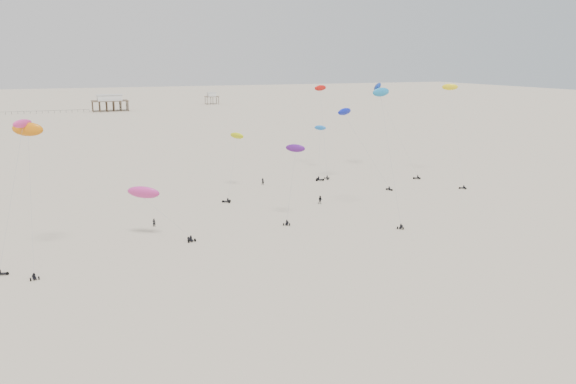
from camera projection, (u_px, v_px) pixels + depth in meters
name	position (u px, v px, depth m)	size (l,w,h in m)	color
ground_plane	(174.00, 145.00, 204.50)	(900.00, 900.00, 0.00)	#C4B39B
pavilion_main	(110.00, 104.00, 335.40)	(21.00, 13.00, 9.80)	brown
pavilion_small	(212.00, 99.00, 387.98)	(9.00, 7.00, 8.00)	brown
pier_fence	(15.00, 113.00, 317.41)	(80.20, 0.20, 1.50)	black
rig_0	(351.00, 123.00, 138.10)	(9.26, 15.46, 21.52)	black
rig_1	(293.00, 172.00, 105.10)	(5.31, 4.53, 15.23)	black
rig_2	(322.00, 112.00, 151.75)	(6.83, 15.64, 25.46)	black
rig_3	(386.00, 125.00, 105.46)	(4.19, 11.23, 25.57)	black
rig_5	(320.00, 152.00, 150.65)	(9.78, 17.20, 18.94)	black
rig_6	(29.00, 152.00, 81.94)	(5.10, 10.69, 21.74)	black
rig_7	(234.00, 153.00, 128.99)	(8.90, 14.43, 17.21)	black
rig_8	(453.00, 108.00, 142.79)	(8.72, 17.27, 27.05)	black
rig_9	(13.00, 186.00, 81.22)	(7.23, 5.94, 22.14)	black
rig_10	(382.00, 97.00, 151.77)	(7.95, 18.35, 26.23)	black
rig_12	(150.00, 198.00, 95.48)	(10.98, 7.75, 10.98)	black
spectator_0	(154.00, 227.00, 104.66)	(0.69, 0.47, 1.89)	black
spectator_1	(320.00, 204.00, 121.12)	(1.05, 0.61, 2.15)	black
spectator_3	(263.00, 185.00, 139.65)	(0.75, 0.52, 2.06)	black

